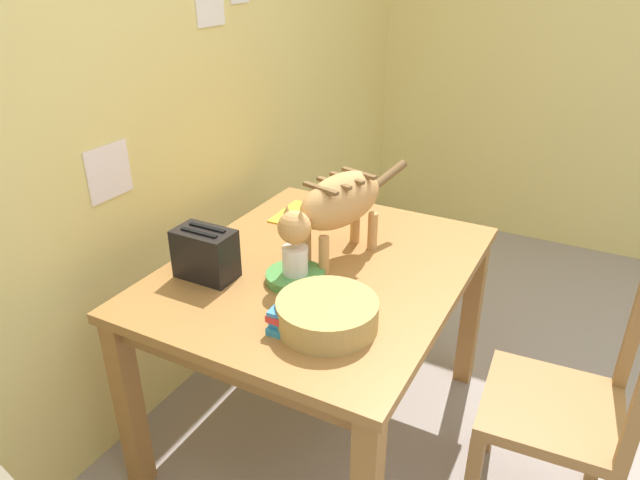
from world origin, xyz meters
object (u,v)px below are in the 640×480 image
object	(u,v)px
book_stack	(301,315)
toaster	(205,254)
saucer_bowl	(295,277)
wooden_chair_near	(567,407)
coffee_mug	(296,260)
cat	(337,205)
dining_table	(320,287)
wicker_basket	(327,313)
magazine	(303,215)

from	to	relation	value
book_stack	toaster	bearing A→B (deg)	76.36
saucer_bowl	wooden_chair_near	world-z (taller)	wooden_chair_near
saucer_bowl	wooden_chair_near	distance (m)	0.95
coffee_mug	toaster	bearing A→B (deg)	112.66
cat	wooden_chair_near	xyz separation A→B (m)	(-0.06, -0.84, -0.49)
dining_table	cat	xyz separation A→B (m)	(0.07, -0.03, 0.30)
saucer_bowl	wicker_basket	world-z (taller)	wicker_basket
cat	coffee_mug	bearing A→B (deg)	89.73
dining_table	toaster	xyz separation A→B (m)	(-0.24, 0.30, 0.17)
dining_table	magazine	bearing A→B (deg)	37.56
saucer_bowl	toaster	distance (m)	0.31
saucer_bowl	book_stack	world-z (taller)	book_stack
dining_table	cat	bearing A→B (deg)	-23.35
dining_table	wooden_chair_near	xyz separation A→B (m)	(0.01, -0.87, -0.19)
coffee_mug	wooden_chair_near	bearing A→B (deg)	-81.17
saucer_bowl	wooden_chair_near	size ratio (longest dim) A/B	0.21
dining_table	cat	world-z (taller)	cat
cat	coffee_mug	size ratio (longest dim) A/B	4.90
saucer_bowl	magazine	xyz separation A→B (m)	(0.48, 0.24, -0.01)
magazine	wicker_basket	world-z (taller)	wicker_basket
saucer_bowl	wicker_basket	distance (m)	0.28
coffee_mug	toaster	world-z (taller)	toaster
magazine	toaster	bearing A→B (deg)	174.50
magazine	wooden_chair_near	xyz separation A→B (m)	(-0.34, -1.13, -0.29)
magazine	toaster	distance (m)	0.60
dining_table	book_stack	distance (m)	0.39
cat	coffee_mug	xyz separation A→B (m)	(-0.20, 0.05, -0.13)
coffee_mug	saucer_bowl	bearing A→B (deg)	180.00
wooden_chair_near	cat	bearing A→B (deg)	82.35
dining_table	saucer_bowl	bearing A→B (deg)	170.00
wicker_basket	wooden_chair_near	distance (m)	0.82
saucer_bowl	wicker_basket	size ratio (longest dim) A/B	0.66
toaster	wooden_chair_near	distance (m)	1.25
cat	saucer_bowl	world-z (taller)	cat
toaster	dining_table	bearing A→B (deg)	-51.11
dining_table	coffee_mug	bearing A→B (deg)	169.71
wooden_chair_near	saucer_bowl	bearing A→B (deg)	95.35
cat	wicker_basket	bearing A→B (deg)	127.62
saucer_bowl	cat	bearing A→B (deg)	-14.78
cat	magazine	xyz separation A→B (m)	(0.28, 0.30, -0.21)
coffee_mug	wicker_basket	world-z (taller)	coffee_mug
dining_table	wooden_chair_near	distance (m)	0.89
book_stack	dining_table	bearing A→B (deg)	19.45
dining_table	wicker_basket	xyz separation A→B (m)	(-0.31, -0.19, 0.13)
dining_table	book_stack	world-z (taller)	book_stack
dining_table	toaster	distance (m)	0.43
cat	saucer_bowl	distance (m)	0.29
dining_table	saucer_bowl	size ratio (longest dim) A/B	6.05
cat	wicker_basket	size ratio (longest dim) A/B	2.11
cat	coffee_mug	distance (m)	0.24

